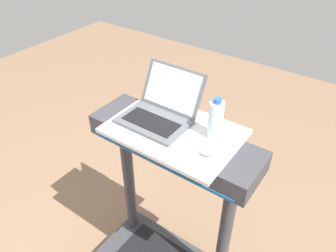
{
  "coord_description": "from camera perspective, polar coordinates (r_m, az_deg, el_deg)",
  "views": [
    {
      "loc": [
        0.71,
        -0.34,
        2.09
      ],
      "look_at": [
        0.0,
        0.65,
        1.19
      ],
      "focal_mm": 34.78,
      "sensor_mm": 36.0,
      "label": 1
    }
  ],
  "objects": [
    {
      "name": "computer_mouse",
      "position": [
        1.44,
        7.55,
        -4.23
      ],
      "size": [
        0.1,
        0.12,
        0.03
      ],
      "primitive_type": "ellipsoid",
      "rotation": [
        0.0,
        0.0,
        -0.56
      ],
      "color": "#B2B2B7",
      "rests_on": "desk_board"
    },
    {
      "name": "laptop",
      "position": [
        1.63,
        -1.46,
        2.73
      ],
      "size": [
        0.34,
        0.34,
        0.23
      ],
      "rotation": [
        0.0,
        0.0,
        -0.06
      ],
      "color": "#515459",
      "rests_on": "desk_board"
    },
    {
      "name": "water_bottle",
      "position": [
        1.49,
        8.35,
        1.13
      ],
      "size": [
        0.07,
        0.07,
        0.21
      ],
      "color": "silver",
      "rests_on": "desk_board"
    },
    {
      "name": "desk_board",
      "position": [
        1.58,
        1.05,
        -0.88
      ],
      "size": [
        0.63,
        0.44,
        0.02
      ],
      "primitive_type": "cube",
      "color": "silver",
      "rests_on": "treadmill_base"
    }
  ]
}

